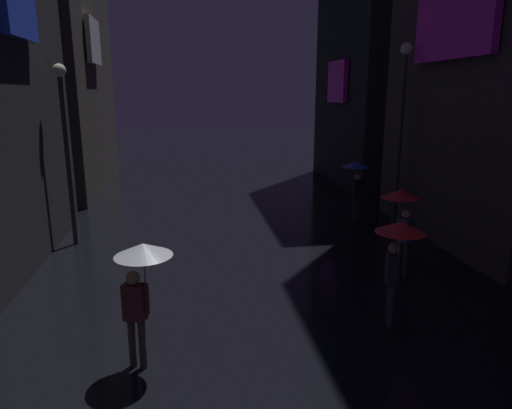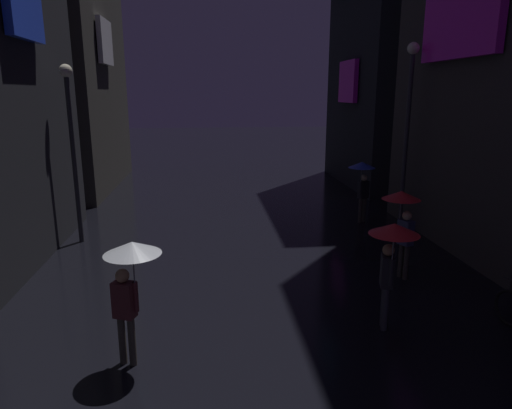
{
  "view_description": "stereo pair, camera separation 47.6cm",
  "coord_description": "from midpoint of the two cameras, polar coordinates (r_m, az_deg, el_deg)",
  "views": [
    {
      "loc": [
        -1.67,
        0.24,
        4.35
      ],
      "look_at": [
        0.0,
        11.15,
        1.65
      ],
      "focal_mm": 32.0,
      "sensor_mm": 36.0,
      "label": 1
    },
    {
      "loc": [
        -1.2,
        0.18,
        4.35
      ],
      "look_at": [
        0.0,
        11.15,
        1.65
      ],
      "focal_mm": 32.0,
      "sensor_mm": 36.0,
      "label": 2
    }
  ],
  "objects": [
    {
      "name": "pedestrian_foreground_right_blue",
      "position": [
        15.81,
        11.54,
        3.73
      ],
      "size": [
        0.9,
        0.9,
        2.12
      ],
      "color": "#38332D",
      "rests_on": "ground"
    },
    {
      "name": "pedestrian_midstreet_left_red",
      "position": [
        11.34,
        16.61,
        -0.5
      ],
      "size": [
        0.9,
        0.9,
        2.12
      ],
      "color": "#38332D",
      "rests_on": "ground"
    },
    {
      "name": "pedestrian_midstreet_centre_clear",
      "position": [
        7.41,
        -16.04,
        -8.02
      ],
      "size": [
        0.9,
        0.9,
        2.12
      ],
      "color": "#38332D",
      "rests_on": "ground"
    },
    {
      "name": "streetlamp_right_far",
      "position": [
        15.09,
        16.83,
        10.4
      ],
      "size": [
        0.36,
        0.36,
        5.82
      ],
      "color": "#2D2D33",
      "rests_on": "ground"
    },
    {
      "name": "pedestrian_foreground_left_red",
      "position": [
        8.64,
        15.78,
        -4.87
      ],
      "size": [
        0.9,
        0.9,
        2.12
      ],
      "color": "#2D2D38",
      "rests_on": "ground"
    },
    {
      "name": "streetlamp_left_far",
      "position": [
        14.04,
        -23.64,
        8.09
      ],
      "size": [
        0.36,
        0.36,
        5.13
      ],
      "color": "#2D2D33",
      "rests_on": "ground"
    }
  ]
}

